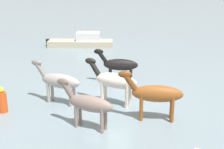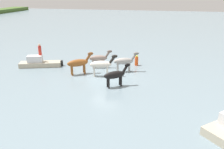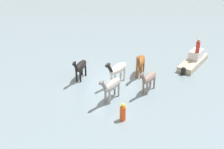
{
  "view_description": "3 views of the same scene",
  "coord_description": "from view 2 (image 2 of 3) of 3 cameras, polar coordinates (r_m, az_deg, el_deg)",
  "views": [
    {
      "loc": [
        9.14,
        8.98,
        5.44
      ],
      "look_at": [
        -0.42,
        -0.36,
        1.06
      ],
      "focal_mm": 46.94,
      "sensor_mm": 36.0,
      "label": 1
    },
    {
      "loc": [
        -19.51,
        -5.04,
        7.6
      ],
      "look_at": [
        -0.95,
        -0.82,
        0.66
      ],
      "focal_mm": 37.26,
      "sensor_mm": 36.0,
      "label": 2
    },
    {
      "loc": [
        15.34,
        -11.77,
        9.94
      ],
      "look_at": [
        0.01,
        0.12,
        0.68
      ],
      "focal_mm": 47.24,
      "sensor_mm": 36.0,
      "label": 3
    }
  ],
  "objects": [
    {
      "name": "horse_lead",
      "position": [
        23.91,
        -3.17,
        4.01
      ],
      "size": [
        1.13,
        2.34,
        1.83
      ],
      "rotation": [
        0.0,
        0.0,
        5.05
      ],
      "color": "gray",
      "rests_on": "ground_plane"
    },
    {
      "name": "horse_pinto_flank",
      "position": [
        22.71,
        3.07,
        3.29
      ],
      "size": [
        1.26,
        2.45,
        1.94
      ],
      "rotation": [
        0.0,
        0.0,
        5.08
      ],
      "color": "#9E9993",
      "rests_on": "ground_plane"
    },
    {
      "name": "buoy_channel_marker",
      "position": [
        24.9,
        6.03,
        3.39
      ],
      "size": [
        0.36,
        0.36,
        1.14
      ],
      "color": "#E54C19",
      "rests_on": "ground_plane"
    },
    {
      "name": "horse_gray_outer",
      "position": [
        22.19,
        -8.17,
        2.85
      ],
      "size": [
        1.9,
        2.31,
        2.02
      ],
      "rotation": [
        0.0,
        0.0,
        5.36
      ],
      "color": "brown",
      "rests_on": "ground_plane"
    },
    {
      "name": "horse_rear_stallion",
      "position": [
        21.51,
        -2.55,
        2.47
      ],
      "size": [
        1.18,
        2.59,
        2.02
      ],
      "rotation": [
        0.0,
        0.0,
        5.02
      ],
      "color": "silver",
      "rests_on": "ground_plane"
    },
    {
      "name": "person_helmsman_aft",
      "position": [
        25.46,
        -17.3,
        5.79
      ],
      "size": [
        0.32,
        0.32,
        1.19
      ],
      "color": "red",
      "rests_on": "boat_dinghy_port"
    },
    {
      "name": "horse_dun_straggler",
      "position": [
        19.1,
        0.82,
        -0.08
      ],
      "size": [
        1.74,
        2.14,
        1.87
      ],
      "rotation": [
        0.0,
        0.0,
        5.36
      ],
      "color": "black",
      "rests_on": "ground_plane"
    },
    {
      "name": "ground_plane",
      "position": [
        21.53,
        -1.58,
        -0.63
      ],
      "size": [
        150.79,
        150.79,
        0.0
      ],
      "primitive_type": "plane",
      "color": "gray"
    },
    {
      "name": "boat_dinghy_port",
      "position": [
        25.64,
        -17.34,
        2.59
      ],
      "size": [
        2.45,
        4.46,
        1.33
      ],
      "rotation": [
        0.0,
        0.0,
        1.89
      ],
      "color": "#B7AD93",
      "rests_on": "ground_plane"
    }
  ]
}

